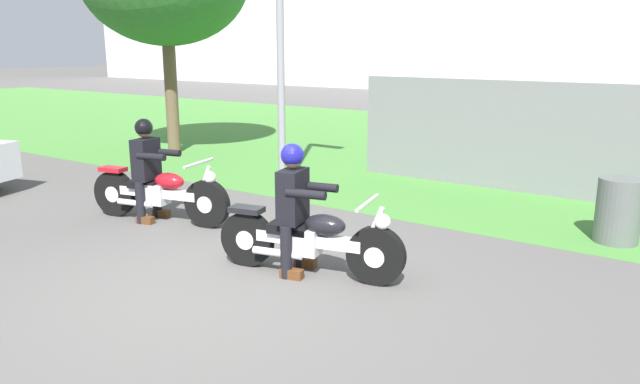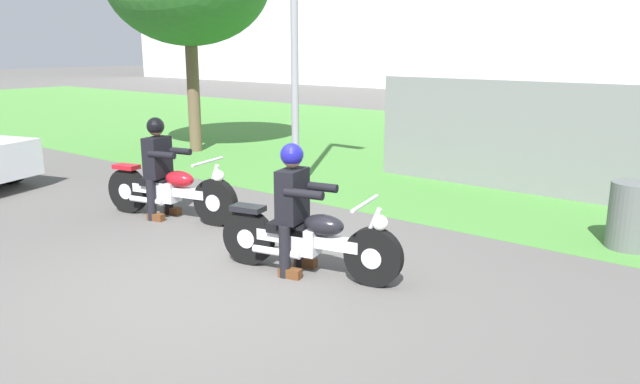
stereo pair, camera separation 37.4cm
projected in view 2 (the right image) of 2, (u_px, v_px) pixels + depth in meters
name	position (u px, v px, depth m)	size (l,w,h in m)	color
ground	(205.00, 289.00, 5.95)	(120.00, 120.00, 0.00)	#565451
grass_verge	(535.00, 157.00, 13.02)	(60.00, 12.00, 0.01)	#478438
motorcycle_lead	(309.00, 240.00, 6.26)	(2.03, 0.77, 0.86)	black
rider_lead	(294.00, 198.00, 6.23)	(0.62, 0.54, 1.38)	black
motorcycle_follow	(170.00, 191.00, 8.30)	(2.12, 0.78, 0.88)	black
rider_follow	(159.00, 160.00, 8.27)	(0.62, 0.54, 1.40)	black
trash_can	(632.00, 216.00, 7.07)	(0.52, 0.52, 0.80)	#595E5B
fence_segment	(581.00, 143.00, 9.13)	(7.00, 0.06, 1.80)	slate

